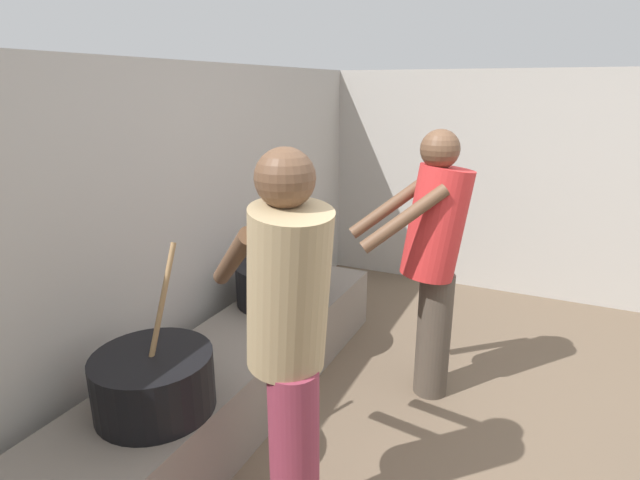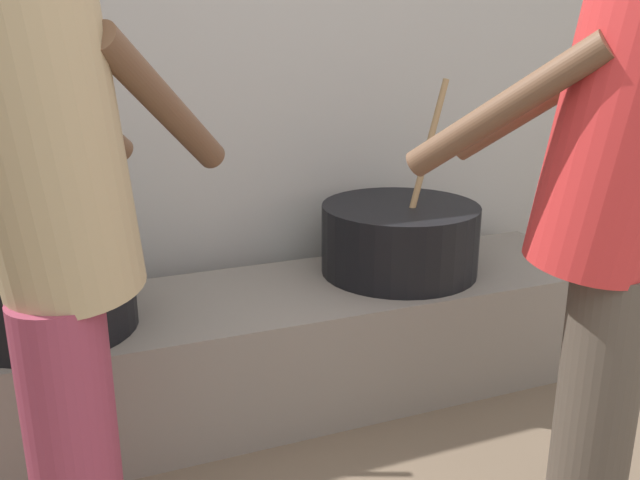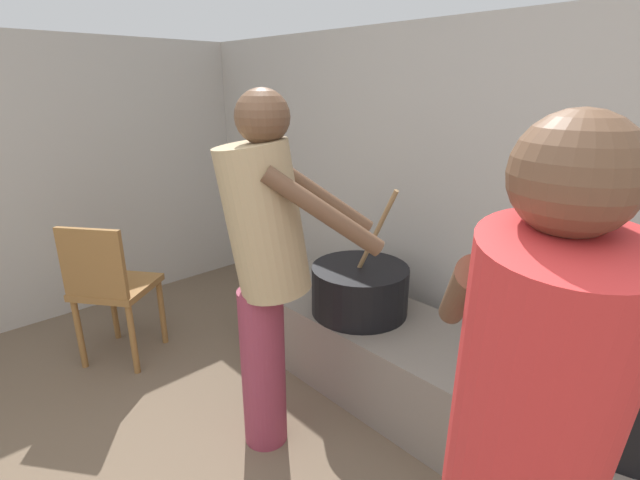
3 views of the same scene
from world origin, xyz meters
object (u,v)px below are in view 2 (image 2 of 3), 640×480
cook_in_red_shirt (608,212)px  cooking_pot_secondary (48,289)px  cooking_pot_main (400,238)px  cook_in_tan_shirt (57,231)px

cook_in_red_shirt → cooking_pot_secondary: bearing=144.1°
cooking_pot_main → cook_in_red_shirt: 1.04m
cook_in_red_shirt → cook_in_tan_shirt: bearing=167.6°
cooking_pot_secondary → cooking_pot_main: bearing=3.0°
cook_in_tan_shirt → cooking_pot_main: bearing=30.9°
cook_in_tan_shirt → cooking_pot_secondary: bearing=94.5°
cooking_pot_secondary → cook_in_red_shirt: 1.60m
cooking_pot_secondary → cook_in_red_shirt: (1.26, -0.92, 0.35)m
cooking_pot_main → cook_in_red_shirt: bearing=-89.1°
cooking_pot_secondary → cook_in_tan_shirt: (0.05, -0.65, 0.36)m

